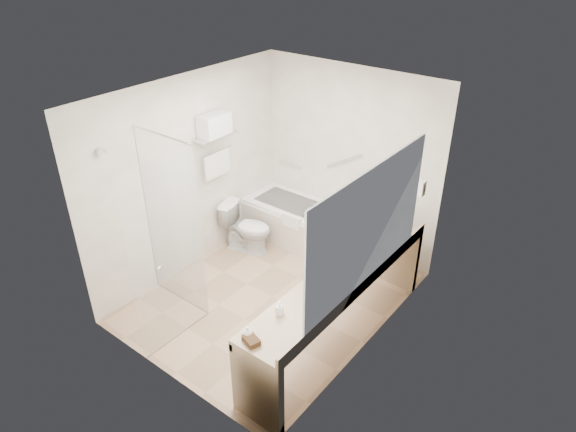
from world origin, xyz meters
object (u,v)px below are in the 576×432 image
Objects in this scene: bathtub at (301,224)px; toilet at (247,228)px; water_bottle_left at (376,226)px; amenity_basket at (251,340)px; vanity_counter at (340,294)px.

bathtub is 2.32× the size of toilet.
bathtub is 0.78m from toilet.
toilet is 3.32× the size of water_bottle_left.
water_bottle_left reaches higher than toilet.
bathtub is at bearing -50.60° from toilet.
water_bottle_left is at bearing -16.94° from bathtub.
bathtub is at bearing 118.37° from amenity_basket.
amenity_basket is 2.22m from water_bottle_left.
water_bottle_left reaches higher than bathtub.
water_bottle_left is (-0.15, 0.97, 0.30)m from vanity_counter.
vanity_counter reaches higher than amenity_basket.
vanity_counter is 2.14m from toilet.
amenity_basket reaches higher than toilet.
water_bottle_left is (1.83, 0.21, 0.61)m from toilet.
vanity_counter is 12.98× the size of water_bottle_left.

